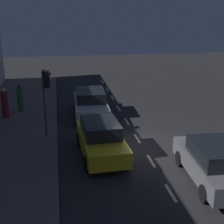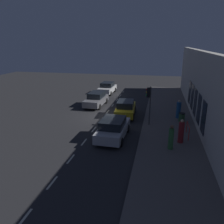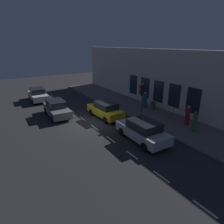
{
  "view_description": "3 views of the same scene",
  "coord_description": "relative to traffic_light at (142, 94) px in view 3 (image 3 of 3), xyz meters",
  "views": [
    {
      "loc": [
        3.81,
        14.2,
        6.51
      ],
      "look_at": [
        1.03,
        -2.63,
        0.94
      ],
      "focal_mm": 53.17,
      "sensor_mm": 36.0,
      "label": 1
    },
    {
      "loc": [
        5.24,
        -20.83,
        7.12
      ],
      "look_at": [
        1.5,
        -3.24,
        1.54
      ],
      "focal_mm": 36.31,
      "sensor_mm": 36.0,
      "label": 2
    },
    {
      "loc": [
        -7.04,
        -14.78,
        6.9
      ],
      "look_at": [
        1.28,
        -1.79,
        1.43
      ],
      "focal_mm": 31.07,
      "sensor_mm": 36.0,
      "label": 3
    }
  ],
  "objects": [
    {
      "name": "parked_car_2",
      "position": [
        -6.51,
        12.25,
        -1.83
      ],
      "size": [
        2.04,
        4.29,
        1.58
      ],
      "rotation": [
        0.0,
        0.0,
        3.1
      ],
      "color": "silver",
      "rests_on": "ground"
    },
    {
      "name": "parked_car_0",
      "position": [
        -2.35,
        2.5,
        -1.83
      ],
      "size": [
        2.02,
        4.28,
        1.58
      ],
      "rotation": [
        0.0,
        0.0,
        0.05
      ],
      "color": "gold",
      "rests_on": "ground"
    },
    {
      "name": "red_railing",
      "position": [
        3.15,
        -1.99,
        -1.78
      ],
      "size": [
        0.05,
        1.67,
        0.97
      ],
      "color": "red",
      "rests_on": "sidewalk"
    },
    {
      "name": "parked_car_1",
      "position": [
        -2.45,
        -3.11,
        -1.83
      ],
      "size": [
        2.1,
        4.53,
        1.58
      ],
      "rotation": [
        0.0,
        0.0,
        -0.03
      ],
      "color": "#B7B7BC",
      "rests_on": "ground"
    },
    {
      "name": "ground_plane",
      "position": [
        -4.41,
        1.85,
        -2.62
      ],
      "size": [
        60.0,
        60.0,
        0.0
      ],
      "primitive_type": "plane",
      "color": "#28282B"
    },
    {
      "name": "pedestrian_0",
      "position": [
        1.8,
        -4.46,
        -1.66
      ],
      "size": [
        0.35,
        0.35,
        1.73
      ],
      "rotation": [
        0.0,
        0.0,
        6.28
      ],
      "color": "#336B38",
      "rests_on": "sidewalk"
    },
    {
      "name": "sidewalk",
      "position": [
        1.84,
        1.85,
        -2.55
      ],
      "size": [
        4.5,
        32.0,
        0.15
      ],
      "color": "#5B5654",
      "rests_on": "ground"
    },
    {
      "name": "pedestrian_2",
      "position": [
        2.74,
        2.47,
        -1.67
      ],
      "size": [
        0.46,
        0.46,
        1.75
      ],
      "rotation": [
        0.0,
        0.0,
        4.62
      ],
      "color": "#1E5189",
      "rests_on": "sidewalk"
    },
    {
      "name": "pedestrian_1",
      "position": [
        2.55,
        -3.22,
        -1.67
      ],
      "size": [
        0.49,
        0.49,
        1.76
      ],
      "rotation": [
        0.0,
        0.0,
        2.87
      ],
      "color": "maroon",
      "rests_on": "sidewalk"
    },
    {
      "name": "building_facade",
      "position": [
        4.39,
        1.85,
        0.56
      ],
      "size": [
        0.65,
        32.0,
        6.38
      ],
      "color": "beige",
      "rests_on": "ground"
    },
    {
      "name": "parked_car_3",
      "position": [
        -6.24,
        5.49,
        -1.83
      ],
      "size": [
        2.0,
        4.49,
        1.58
      ],
      "rotation": [
        0.0,
        0.0,
        3.1
      ],
      "color": "slate",
      "rests_on": "ground"
    },
    {
      "name": "trash_bin",
      "position": [
        2.98,
        1.43,
        -2.06
      ],
      "size": [
        0.56,
        0.56,
        0.82
      ],
      "color": "#2D5633",
      "rests_on": "sidewalk"
    },
    {
      "name": "lane_centre_line",
      "position": [
        -4.41,
        0.85,
        -2.62
      ],
      "size": [
        0.12,
        27.2,
        0.01
      ],
      "color": "beige",
      "rests_on": "ground"
    },
    {
      "name": "traffic_light",
      "position": [
        0.0,
        0.0,
        0.0
      ],
      "size": [
        0.46,
        0.32,
        3.41
      ],
      "color": "#424244",
      "rests_on": "sidewalk"
    }
  ]
}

